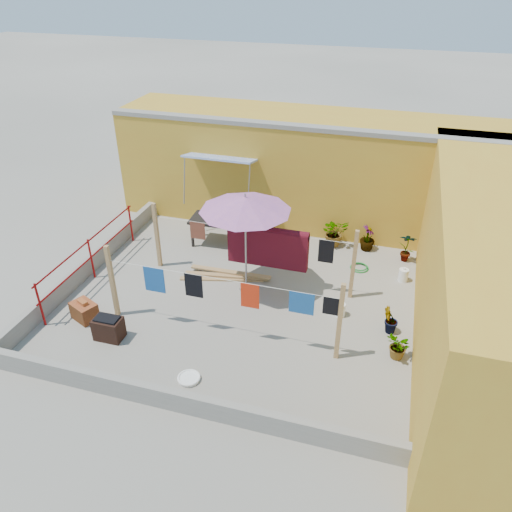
% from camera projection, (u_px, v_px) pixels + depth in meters
% --- Properties ---
extents(ground, '(80.00, 80.00, 0.00)m').
position_uv_depth(ground, '(241.00, 298.00, 11.95)').
color(ground, '#9E998E').
rests_on(ground, ground).
extents(wall_back, '(11.00, 3.27, 3.21)m').
position_uv_depth(wall_back, '(304.00, 168.00, 14.86)').
color(wall_back, gold).
rests_on(wall_back, ground).
extents(wall_right, '(2.40, 9.00, 3.20)m').
position_uv_depth(wall_right, '(489.00, 276.00, 9.86)').
color(wall_right, gold).
rests_on(wall_right, ground).
extents(parapet_front, '(8.30, 0.16, 0.44)m').
position_uv_depth(parapet_front, '(179.00, 401.00, 8.89)').
color(parapet_front, gray).
rests_on(parapet_front, ground).
extents(parapet_left, '(0.16, 7.30, 0.44)m').
position_uv_depth(parapet_left, '(90.00, 265.00, 12.83)').
color(parapet_left, gray).
rests_on(parapet_left, ground).
extents(red_railing, '(0.05, 4.20, 1.10)m').
position_uv_depth(red_railing, '(90.00, 253.00, 12.35)').
color(red_railing, maroon).
rests_on(red_railing, ground).
extents(clothesline_rig, '(5.09, 2.35, 1.80)m').
position_uv_depth(clothesline_rig, '(263.00, 252.00, 11.80)').
color(clothesline_rig, tan).
rests_on(clothesline_rig, ground).
extents(patio_umbrella, '(2.31, 2.31, 2.53)m').
position_uv_depth(patio_umbrella, '(245.00, 204.00, 11.13)').
color(patio_umbrella, gray).
rests_on(patio_umbrella, ground).
extents(outdoor_table, '(1.70, 0.91, 0.78)m').
position_uv_depth(outdoor_table, '(221.00, 222.00, 13.85)').
color(outdoor_table, black).
rests_on(outdoor_table, ground).
extents(brick_stack, '(0.68, 0.60, 0.49)m').
position_uv_depth(brick_stack, '(84.00, 311.00, 11.17)').
color(brick_stack, '#9A4F23').
rests_on(brick_stack, ground).
extents(lumber_pile, '(2.26, 0.70, 0.14)m').
position_uv_depth(lumber_pile, '(226.00, 276.00, 12.67)').
color(lumber_pile, tan).
rests_on(lumber_pile, ground).
extents(brazier, '(0.60, 0.40, 0.53)m').
position_uv_depth(brazier, '(109.00, 328.00, 10.57)').
color(brazier, black).
rests_on(brazier, ground).
extents(white_basin, '(0.45, 0.45, 0.08)m').
position_uv_depth(white_basin, '(189.00, 378.00, 9.62)').
color(white_basin, white).
rests_on(white_basin, ground).
extents(water_jug_a, '(0.23, 0.23, 0.37)m').
position_uv_depth(water_jug_a, '(340.00, 310.00, 11.29)').
color(water_jug_a, white).
rests_on(water_jug_a, ground).
extents(water_jug_b, '(0.24, 0.24, 0.38)m').
position_uv_depth(water_jug_b, '(403.00, 275.00, 12.51)').
color(water_jug_b, white).
rests_on(water_jug_b, ground).
extents(green_hose, '(0.49, 0.49, 0.07)m').
position_uv_depth(green_hose, '(359.00, 267.00, 13.07)').
color(green_hose, '#197329').
rests_on(green_hose, ground).
extents(plant_back_a, '(0.95, 0.91, 0.82)m').
position_uv_depth(plant_back_a, '(334.00, 232.00, 13.95)').
color(plant_back_a, '#24601B').
rests_on(plant_back_a, ground).
extents(plant_back_b, '(0.44, 0.44, 0.73)m').
position_uv_depth(plant_back_b, '(367.00, 238.00, 13.75)').
color(plant_back_b, '#24601B').
rests_on(plant_back_b, ground).
extents(plant_right_a, '(0.47, 0.35, 0.84)m').
position_uv_depth(plant_right_a, '(407.00, 247.00, 13.21)').
color(plant_right_a, '#24601B').
rests_on(plant_right_a, ground).
extents(plant_right_b, '(0.46, 0.45, 0.65)m').
position_uv_depth(plant_right_b, '(390.00, 320.00, 10.69)').
color(plant_right_b, '#24601B').
rests_on(plant_right_b, ground).
extents(plant_right_c, '(0.62, 0.65, 0.58)m').
position_uv_depth(plant_right_c, '(399.00, 347.00, 10.02)').
color(plant_right_c, '#24601B').
rests_on(plant_right_c, ground).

